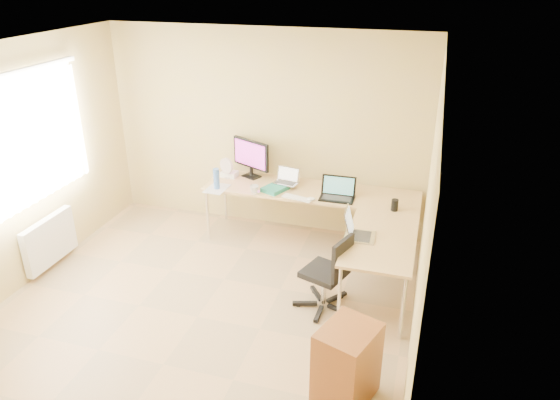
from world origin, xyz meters
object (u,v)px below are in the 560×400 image
(laptop_center, at_px, (286,176))
(monitor, at_px, (251,159))
(desk_main, at_px, (310,216))
(cabinet, at_px, (347,364))
(laptop_return, at_px, (361,227))
(desk_fan, at_px, (228,169))
(keyboard, at_px, (297,198))
(laptop_black, at_px, (337,189))
(water_bottle, at_px, (216,179))
(office_chair, at_px, (325,265))
(desk_return, at_px, (378,269))
(mug, at_px, (254,189))

(laptop_center, bearing_deg, monitor, 168.28)
(desk_main, xyz_separation_m, cabinet, (0.90, -2.49, -0.01))
(laptop_return, bearing_deg, desk_fan, 57.00)
(desk_fan, distance_m, laptop_return, 2.19)
(keyboard, xyz_separation_m, laptop_return, (0.86, -0.74, 0.11))
(laptop_black, xyz_separation_m, water_bottle, (-1.48, -0.13, 0.00))
(water_bottle, relative_size, desk_fan, 1.03)
(laptop_black, distance_m, office_chair, 1.19)
(desk_main, height_order, cabinet, desk_main)
(desk_return, relative_size, laptop_black, 3.19)
(desk_main, relative_size, monitor, 4.48)
(laptop_return, bearing_deg, mug, 59.61)
(laptop_center, distance_m, office_chair, 1.56)
(laptop_black, bearing_deg, mug, -173.81)
(monitor, bearing_deg, desk_fan, -130.48)
(laptop_black, height_order, office_chair, laptop_black)
(desk_main, bearing_deg, laptop_return, -53.70)
(office_chair, bearing_deg, water_bottle, 166.98)
(desk_return, bearing_deg, monitor, 146.64)
(water_bottle, bearing_deg, monitor, 60.77)
(laptop_black, bearing_deg, desk_fan, 169.45)
(desk_fan, height_order, laptop_return, desk_fan)
(laptop_return, relative_size, cabinet, 0.54)
(laptop_center, bearing_deg, desk_main, 10.17)
(desk_return, height_order, keyboard, keyboard)
(water_bottle, relative_size, office_chair, 0.31)
(desk_return, relative_size, desk_fan, 5.03)
(mug, height_order, office_chair, office_chair)
(water_bottle, distance_m, laptop_return, 2.03)
(water_bottle, height_order, desk_fan, water_bottle)
(monitor, xyz_separation_m, cabinet, (1.75, -2.69, -0.62))
(mug, relative_size, desk_fan, 0.43)
(laptop_center, relative_size, mug, 2.67)
(desk_fan, distance_m, cabinet, 3.31)
(water_bottle, distance_m, cabinet, 3.03)
(desk_main, distance_m, mug, 0.82)
(keyboard, bearing_deg, laptop_return, -27.95)
(laptop_black, xyz_separation_m, cabinet, (0.55, -2.32, -0.50))
(desk_main, height_order, desk_fan, desk_fan)
(laptop_center, bearing_deg, keyboard, -42.96)
(keyboard, bearing_deg, desk_return, -20.44)
(office_chair, bearing_deg, cabinet, -50.19)
(office_chair, bearing_deg, desk_fan, 158.36)
(desk_return, xyz_separation_m, mug, (-1.61, 0.70, 0.42))
(monitor, distance_m, cabinet, 3.27)
(desk_return, relative_size, laptop_center, 4.43)
(monitor, relative_size, laptop_black, 1.45)
(laptop_return, bearing_deg, laptop_black, 22.60)
(desk_return, bearing_deg, office_chair, -149.36)
(keyboard, height_order, desk_fan, desk_fan)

